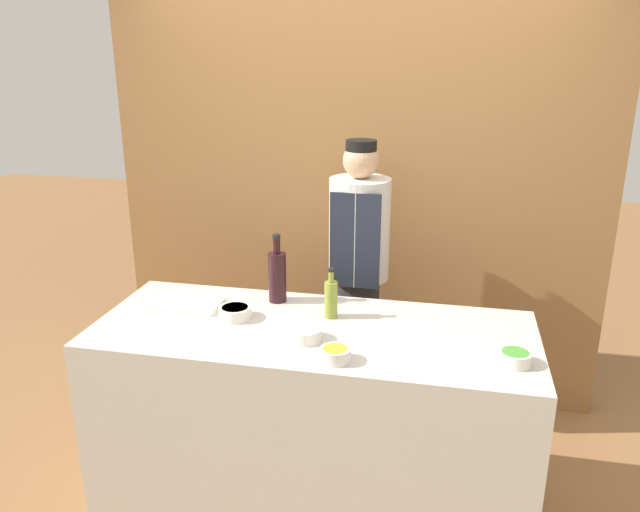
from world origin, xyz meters
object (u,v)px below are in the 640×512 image
at_px(sauce_bowl_orange, 235,312).
at_px(cutting_board, 184,304).
at_px(bottle_wine, 277,275).
at_px(sauce_bowl_brown, 305,333).
at_px(sauce_bowl_green, 515,357).
at_px(chef_center, 358,277).
at_px(sauce_bowl_yellow, 335,354).
at_px(bottle_oil, 331,298).

relative_size(sauce_bowl_orange, cutting_board, 0.42).
height_order(sauce_bowl_orange, bottle_wine, bottle_wine).
distance_m(sauce_bowl_brown, sauce_bowl_orange, 0.39).
xyz_separation_m(sauce_bowl_brown, cutting_board, (-0.64, 0.23, -0.02)).
height_order(sauce_bowl_green, bottle_wine, bottle_wine).
distance_m(bottle_wine, chef_center, 0.63).
xyz_separation_m(sauce_bowl_yellow, sauce_bowl_brown, (-0.16, 0.15, -0.00)).
bearing_deg(sauce_bowl_orange, sauce_bowl_yellow, -30.43).
relative_size(sauce_bowl_yellow, sauce_bowl_brown, 0.84).
distance_m(sauce_bowl_green, cutting_board, 1.51).
xyz_separation_m(cutting_board, bottle_oil, (0.70, 0.02, 0.08)).
height_order(sauce_bowl_yellow, chef_center, chef_center).
bearing_deg(sauce_bowl_orange, cutting_board, 164.01).
xyz_separation_m(sauce_bowl_brown, sauce_bowl_green, (0.84, -0.03, -0.00)).
height_order(sauce_bowl_green, cutting_board, sauce_bowl_green).
relative_size(sauce_bowl_green, bottle_oil, 0.55).
relative_size(sauce_bowl_yellow, bottle_oil, 0.51).
distance_m(sauce_bowl_orange, bottle_wine, 0.29).
xyz_separation_m(sauce_bowl_orange, chef_center, (0.45, 0.75, -0.07)).
height_order(sauce_bowl_brown, chef_center, chef_center).
height_order(sauce_bowl_green, chef_center, chef_center).
height_order(sauce_bowl_yellow, sauce_bowl_brown, same).
relative_size(sauce_bowl_yellow, bottle_wine, 0.36).
height_order(bottle_wine, chef_center, chef_center).
distance_m(bottle_oil, bottle_wine, 0.32).
relative_size(sauce_bowl_orange, bottle_oil, 0.62).
relative_size(bottle_oil, bottle_wine, 0.70).
relative_size(sauce_bowl_orange, chef_center, 0.09).
bearing_deg(chef_center, bottle_oil, -92.48).
height_order(sauce_bowl_yellow, sauce_bowl_green, sauce_bowl_yellow).
xyz_separation_m(cutting_board, bottle_wine, (0.42, 0.16, 0.12)).
relative_size(sauce_bowl_yellow, chef_center, 0.07).
distance_m(sauce_bowl_brown, sauce_bowl_green, 0.84).
height_order(sauce_bowl_orange, sauce_bowl_green, sauce_bowl_orange).
bearing_deg(bottle_oil, sauce_bowl_brown, -103.81).
xyz_separation_m(sauce_bowl_yellow, bottle_oil, (-0.10, 0.41, 0.06)).
bearing_deg(sauce_bowl_yellow, sauce_bowl_green, 9.97).
xyz_separation_m(sauce_bowl_brown, chef_center, (0.09, 0.90, -0.07)).
relative_size(sauce_bowl_green, cutting_board, 0.37).
bearing_deg(sauce_bowl_green, sauce_bowl_orange, 171.28).
distance_m(sauce_bowl_yellow, sauce_bowl_green, 0.69).
bearing_deg(sauce_bowl_brown, chef_center, 84.29).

